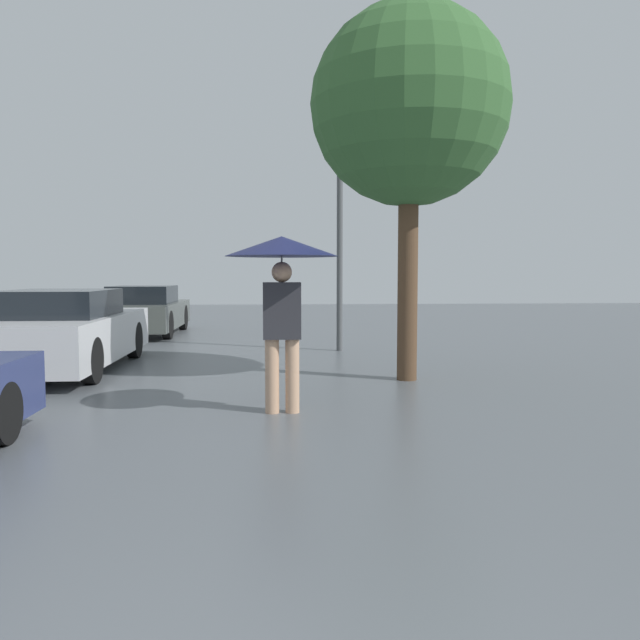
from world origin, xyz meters
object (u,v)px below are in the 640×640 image
(parked_car_farthest, at_px, (145,311))
(tree, at_px, (409,108))
(street_lamp, at_px, (340,206))
(parked_car_middle, at_px, (63,332))
(pedestrian, at_px, (282,268))

(parked_car_farthest, distance_m, tree, 9.46)
(street_lamp, bearing_deg, parked_car_middle, -155.18)
(tree, xyz_separation_m, street_lamp, (-0.61, 3.49, -1.01))
(parked_car_middle, height_order, street_lamp, street_lamp)
(parked_car_farthest, relative_size, street_lamp, 0.95)
(pedestrian, distance_m, street_lamp, 5.79)
(pedestrian, xyz_separation_m, street_lamp, (1.24, 5.52, 1.26))
(pedestrian, distance_m, parked_car_middle, 4.91)
(parked_car_farthest, xyz_separation_m, street_lamp, (4.56, -3.72, 2.28))
(pedestrian, relative_size, parked_car_farthest, 0.48)
(street_lamp, bearing_deg, pedestrian, -102.62)
(tree, bearing_deg, street_lamp, 99.87)
(parked_car_middle, height_order, parked_car_farthest, parked_car_middle)
(parked_car_farthest, xyz_separation_m, tree, (5.17, -7.21, 3.29))
(pedestrian, relative_size, street_lamp, 0.45)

